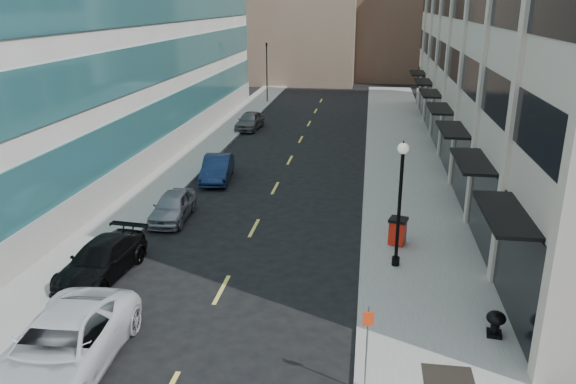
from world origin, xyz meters
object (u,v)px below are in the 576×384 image
(car_blue_sedan, at_px, (217,168))
(urn_planter, at_px, (496,321))
(car_silver_sedan, at_px, (173,206))
(trash_bin, at_px, (398,230))
(lamppost, at_px, (400,194))
(traffic_signal, at_px, (267,47))
(sign_post, at_px, (367,336))
(car_white_van, at_px, (61,348))
(car_grey_sedan, at_px, (250,121))
(car_black_pickup, at_px, (101,260))

(car_blue_sedan, bearing_deg, urn_planter, -56.17)
(car_silver_sedan, height_order, trash_bin, car_silver_sedan)
(car_silver_sedan, xyz_separation_m, lamppost, (10.50, -3.85, 2.46))
(traffic_signal, xyz_separation_m, urn_planter, (14.77, -41.92, -5.06))
(sign_post, relative_size, urn_planter, 3.00)
(car_white_van, bearing_deg, trash_bin, 43.66)
(car_white_van, relative_size, car_grey_sedan, 1.43)
(car_black_pickup, xyz_separation_m, sign_post, (10.10, -5.38, 1.05))
(car_white_van, distance_m, urn_planter, 12.95)
(car_silver_sedan, relative_size, car_blue_sedan, 0.90)
(car_grey_sedan, bearing_deg, car_black_pickup, -86.35)
(trash_bin, bearing_deg, car_silver_sedan, -173.42)
(car_black_pickup, height_order, trash_bin, car_black_pickup)
(car_black_pickup, relative_size, sign_post, 1.92)
(urn_planter, bearing_deg, car_black_pickup, 170.76)
(traffic_signal, relative_size, urn_planter, 8.41)
(car_silver_sedan, distance_m, urn_planter, 15.82)
(car_white_van, relative_size, car_silver_sedan, 1.52)
(traffic_signal, relative_size, sign_post, 2.80)
(traffic_signal, xyz_separation_m, car_white_van, (2.30, -45.41, -4.87))
(trash_bin, bearing_deg, lamppost, -77.69)
(traffic_signal, bearing_deg, car_white_van, -87.10)
(car_white_van, xyz_separation_m, car_black_pickup, (-1.60, 5.78, -0.15))
(trash_bin, distance_m, lamppost, 3.14)
(trash_bin, bearing_deg, car_white_van, -117.74)
(traffic_signal, distance_m, car_silver_sedan, 33.88)
(trash_bin, height_order, lamppost, lamppost)
(car_silver_sedan, xyz_separation_m, trash_bin, (10.64, -1.77, 0.11))
(car_white_van, xyz_separation_m, car_grey_sedan, (-1.42, 32.41, -0.12))
(car_blue_sedan, bearing_deg, lamppost, -52.86)
(car_grey_sedan, distance_m, lamppost, 26.81)
(car_silver_sedan, bearing_deg, sign_post, -53.40)
(car_white_van, height_order, sign_post, sign_post)
(urn_planter, bearing_deg, traffic_signal, 109.42)
(car_blue_sedan, height_order, car_grey_sedan, car_blue_sedan)
(car_blue_sedan, xyz_separation_m, sign_post, (8.92, -18.01, 1.02))
(traffic_signal, bearing_deg, car_silver_sedan, -87.61)
(trash_bin, bearing_deg, sign_post, -81.18)
(car_grey_sedan, bearing_deg, car_blue_sedan, -81.89)
(car_white_van, distance_m, lamppost, 12.76)
(car_blue_sedan, bearing_deg, trash_bin, -46.08)
(urn_planter, bearing_deg, sign_post, -142.14)
(car_white_van, distance_m, car_black_pickup, 6.00)
(car_blue_sedan, xyz_separation_m, trash_bin, (10.16, -8.24, 0.06))
(car_white_van, bearing_deg, traffic_signal, 90.32)
(car_silver_sedan, relative_size, car_grey_sedan, 0.94)
(car_silver_sedan, bearing_deg, car_blue_sedan, 83.15)
(car_white_van, distance_m, sign_post, 8.56)
(traffic_signal, height_order, car_white_van, traffic_signal)
(car_silver_sedan, xyz_separation_m, sign_post, (9.40, -11.53, 1.07))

